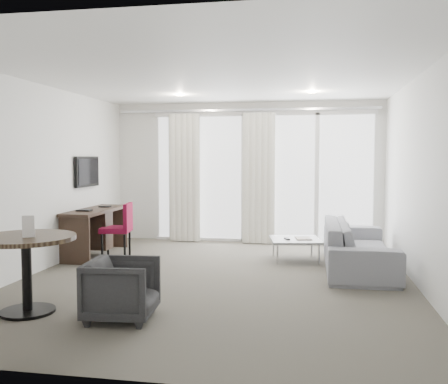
% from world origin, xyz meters
% --- Properties ---
extents(floor, '(5.00, 6.00, 0.00)m').
position_xyz_m(floor, '(0.00, 0.00, 0.00)').
color(floor, '#545045').
rests_on(floor, ground).
extents(ceiling, '(5.00, 6.00, 0.00)m').
position_xyz_m(ceiling, '(0.00, 0.00, 2.60)').
color(ceiling, white).
rests_on(ceiling, ground).
extents(wall_left, '(0.00, 6.00, 2.60)m').
position_xyz_m(wall_left, '(-2.50, 0.00, 1.30)').
color(wall_left, silver).
rests_on(wall_left, ground).
extents(wall_right, '(0.00, 6.00, 2.60)m').
position_xyz_m(wall_right, '(2.50, 0.00, 1.30)').
color(wall_right, silver).
rests_on(wall_right, ground).
extents(wall_front, '(5.00, 0.00, 2.60)m').
position_xyz_m(wall_front, '(0.00, -3.00, 1.30)').
color(wall_front, silver).
rests_on(wall_front, ground).
extents(window_panel, '(4.00, 0.02, 2.38)m').
position_xyz_m(window_panel, '(0.30, 2.98, 1.20)').
color(window_panel, white).
rests_on(window_panel, ground).
extents(window_frame, '(4.10, 0.06, 2.44)m').
position_xyz_m(window_frame, '(0.30, 2.97, 1.20)').
color(window_frame, white).
rests_on(window_frame, ground).
extents(curtain_left, '(0.60, 0.20, 2.38)m').
position_xyz_m(curtain_left, '(-1.15, 2.82, 1.20)').
color(curtain_left, silver).
rests_on(curtain_left, ground).
extents(curtain_right, '(0.60, 0.20, 2.38)m').
position_xyz_m(curtain_right, '(0.25, 2.82, 1.20)').
color(curtain_right, silver).
rests_on(curtain_right, ground).
extents(curtain_track, '(4.80, 0.04, 0.04)m').
position_xyz_m(curtain_track, '(0.00, 2.82, 2.45)').
color(curtain_track, '#B2B2B7').
rests_on(curtain_track, ceiling).
extents(downlight_a, '(0.12, 0.12, 0.02)m').
position_xyz_m(downlight_a, '(-0.90, 1.60, 2.59)').
color(downlight_a, '#FFE0B2').
rests_on(downlight_a, ceiling).
extents(downlight_b, '(0.12, 0.12, 0.02)m').
position_xyz_m(downlight_b, '(1.20, 1.60, 2.59)').
color(downlight_b, '#FFE0B2').
rests_on(downlight_b, ceiling).
extents(desk, '(0.50, 1.59, 0.75)m').
position_xyz_m(desk, '(-2.23, 1.27, 0.37)').
color(desk, black).
rests_on(desk, floor).
extents(tv, '(0.05, 0.80, 0.50)m').
position_xyz_m(tv, '(-2.46, 1.45, 1.35)').
color(tv, black).
rests_on(tv, wall_left).
extents(desk_chair, '(0.53, 0.51, 0.87)m').
position_xyz_m(desk_chair, '(-1.84, 1.15, 0.43)').
color(desk_chair, maroon).
rests_on(desk_chair, floor).
extents(round_table, '(1.28, 1.28, 0.79)m').
position_xyz_m(round_table, '(-1.63, -1.70, 0.40)').
color(round_table, '#2F2316').
rests_on(round_table, floor).
extents(menu_card, '(0.12, 0.07, 0.22)m').
position_xyz_m(menu_card, '(-1.55, -1.78, 0.72)').
color(menu_card, white).
rests_on(menu_card, round_table).
extents(tub_armchair, '(0.71, 0.69, 0.60)m').
position_xyz_m(tub_armchair, '(-0.60, -1.73, 0.30)').
color(tub_armchair, '#242425').
rests_on(tub_armchair, floor).
extents(coffee_table, '(0.86, 0.86, 0.33)m').
position_xyz_m(coffee_table, '(0.97, 1.41, 0.17)').
color(coffee_table, gray).
rests_on(coffee_table, floor).
extents(remote, '(0.10, 0.16, 0.02)m').
position_xyz_m(remote, '(0.85, 1.32, 0.36)').
color(remote, black).
rests_on(remote, coffee_table).
extents(magazine, '(0.25, 0.29, 0.01)m').
position_xyz_m(magazine, '(1.09, 1.41, 0.36)').
color(magazine, gray).
rests_on(magazine, coffee_table).
extents(sofa, '(0.90, 2.31, 0.68)m').
position_xyz_m(sofa, '(1.87, 0.96, 0.34)').
color(sofa, gray).
rests_on(sofa, floor).
extents(terrace_slab, '(5.60, 3.00, 0.12)m').
position_xyz_m(terrace_slab, '(0.30, 4.50, -0.06)').
color(terrace_slab, '#4D4D50').
rests_on(terrace_slab, ground).
extents(rattan_chair_a, '(0.76, 0.76, 0.92)m').
position_xyz_m(rattan_chair_a, '(1.30, 4.31, 0.46)').
color(rattan_chair_a, brown).
rests_on(rattan_chair_a, terrace_slab).
extents(rattan_chair_b, '(0.80, 0.80, 0.91)m').
position_xyz_m(rattan_chair_b, '(2.12, 4.02, 0.45)').
color(rattan_chair_b, brown).
rests_on(rattan_chair_b, terrace_slab).
extents(rattan_table, '(0.51, 0.51, 0.45)m').
position_xyz_m(rattan_table, '(1.89, 3.73, 0.23)').
color(rattan_table, brown).
rests_on(rattan_table, terrace_slab).
extents(balustrade, '(5.50, 0.06, 1.05)m').
position_xyz_m(balustrade, '(0.30, 5.95, 0.50)').
color(balustrade, '#B2B2B7').
rests_on(balustrade, terrace_slab).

